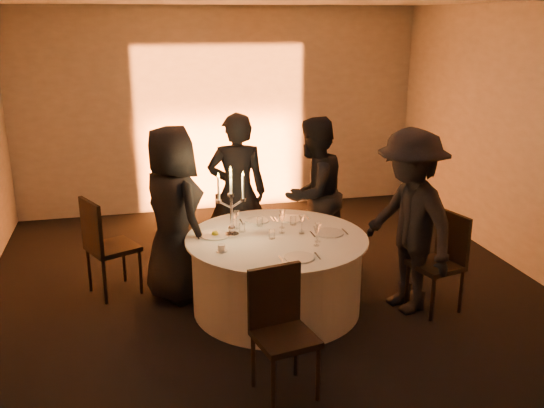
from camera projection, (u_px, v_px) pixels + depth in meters
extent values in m
plane|color=black|center=(277.00, 308.00, 6.19)|extent=(7.00, 7.00, 0.00)
plane|color=#A9A49C|center=(220.00, 111.00, 8.99)|extent=(7.00, 0.00, 7.00)
plane|color=#A9A49C|center=(481.00, 360.00, 2.49)|extent=(7.00, 0.00, 7.00)
cube|color=black|center=(226.00, 210.00, 9.14)|extent=(0.25, 0.12, 0.10)
cylinder|color=black|center=(277.00, 306.00, 6.18)|extent=(0.60, 0.60, 0.03)
cylinder|color=black|center=(277.00, 274.00, 6.08)|extent=(0.20, 0.20, 0.75)
cylinder|color=silver|center=(277.00, 274.00, 6.08)|extent=(1.68, 1.68, 0.75)
cylinder|color=silver|center=(277.00, 238.00, 5.96)|extent=(1.80, 1.80, 0.02)
cube|color=black|center=(113.00, 248.00, 6.39)|extent=(0.62, 0.62, 0.05)
cube|color=black|center=(91.00, 226.00, 6.17)|extent=(0.24, 0.44, 0.53)
cylinder|color=black|center=(140.00, 272.00, 6.43)|extent=(0.04, 0.04, 0.50)
cylinder|color=black|center=(124.00, 260.00, 6.73)|extent=(0.04, 0.04, 0.50)
cylinder|color=black|center=(105.00, 282.00, 6.20)|extent=(0.04, 0.04, 0.50)
cylinder|color=black|center=(89.00, 269.00, 6.49)|extent=(0.04, 0.04, 0.50)
cube|color=black|center=(231.00, 225.00, 7.41)|extent=(0.42, 0.42, 0.05)
cube|color=black|center=(231.00, 211.00, 7.18)|extent=(0.37, 0.09, 0.42)
cylinder|color=black|center=(244.00, 236.00, 7.64)|extent=(0.04, 0.04, 0.40)
cylinder|color=black|center=(218.00, 236.00, 7.61)|extent=(0.04, 0.04, 0.40)
cylinder|color=black|center=(245.00, 245.00, 7.34)|extent=(0.04, 0.04, 0.40)
cylinder|color=black|center=(219.00, 246.00, 7.31)|extent=(0.04, 0.04, 0.40)
cube|color=black|center=(312.00, 217.00, 7.51)|extent=(0.58, 0.58, 0.05)
cube|color=black|center=(324.00, 200.00, 7.29)|extent=(0.39, 0.25, 0.48)
cylinder|color=black|center=(311.00, 228.00, 7.82)|extent=(0.04, 0.04, 0.45)
cylinder|color=black|center=(291.00, 235.00, 7.58)|extent=(0.04, 0.04, 0.45)
cylinder|color=black|center=(332.00, 235.00, 7.57)|extent=(0.04, 0.04, 0.45)
cylinder|color=black|center=(312.00, 242.00, 7.33)|extent=(0.04, 0.04, 0.45)
cube|color=black|center=(436.00, 265.00, 6.02)|extent=(0.53, 0.53, 0.05)
cube|color=black|center=(453.00, 237.00, 6.03)|extent=(0.15, 0.43, 0.50)
cylinder|color=black|center=(407.00, 284.00, 6.17)|extent=(0.04, 0.04, 0.47)
cylinder|color=black|center=(432.00, 299.00, 5.86)|extent=(0.04, 0.04, 0.47)
cylinder|color=black|center=(435.00, 277.00, 6.34)|extent=(0.04, 0.04, 0.47)
cylinder|color=black|center=(461.00, 291.00, 6.02)|extent=(0.04, 0.04, 0.47)
cube|color=black|center=(285.00, 338.00, 4.65)|extent=(0.52, 0.52, 0.05)
cube|color=black|center=(274.00, 296.00, 4.74)|extent=(0.44, 0.13, 0.51)
cylinder|color=black|center=(273.00, 385.00, 4.48)|extent=(0.04, 0.04, 0.47)
cylinder|color=black|center=(318.00, 373.00, 4.63)|extent=(0.04, 0.04, 0.47)
cylinder|color=black|center=(253.00, 360.00, 4.81)|extent=(0.04, 0.04, 0.47)
cylinder|color=black|center=(296.00, 350.00, 4.96)|extent=(0.04, 0.04, 0.47)
imported|color=black|center=(173.00, 215.00, 6.17)|extent=(0.93, 1.06, 1.83)
imported|color=black|center=(237.00, 193.00, 6.91)|extent=(0.74, 0.55, 1.84)
imported|color=black|center=(313.00, 194.00, 6.97)|extent=(1.10, 1.05, 1.78)
imported|color=black|center=(409.00, 222.00, 5.93)|extent=(0.93, 1.31, 1.85)
cylinder|color=white|center=(215.00, 235.00, 5.99)|extent=(0.29, 0.29, 0.01)
cube|color=silver|center=(198.00, 237.00, 5.95)|extent=(0.01, 0.17, 0.01)
cube|color=silver|center=(232.00, 234.00, 6.03)|extent=(0.02, 0.17, 0.01)
sphere|color=yellow|center=(215.00, 231.00, 5.98)|extent=(0.07, 0.07, 0.07)
cylinder|color=white|center=(257.00, 220.00, 6.42)|extent=(0.25, 0.25, 0.01)
cube|color=silver|center=(241.00, 222.00, 6.38)|extent=(0.02, 0.17, 0.01)
cube|color=silver|center=(273.00, 219.00, 6.46)|extent=(0.01, 0.17, 0.01)
cylinder|color=white|center=(291.00, 218.00, 6.49)|extent=(0.27, 0.27, 0.01)
cube|color=silver|center=(276.00, 220.00, 6.45)|extent=(0.02, 0.17, 0.01)
cube|color=silver|center=(307.00, 217.00, 6.53)|extent=(0.02, 0.17, 0.01)
cylinder|color=white|center=(329.00, 233.00, 6.05)|extent=(0.29, 0.29, 0.01)
cube|color=silver|center=(313.00, 234.00, 6.01)|extent=(0.02, 0.17, 0.01)
cube|color=silver|center=(345.00, 232.00, 6.09)|extent=(0.01, 0.17, 0.01)
cylinder|color=white|center=(299.00, 258.00, 5.43)|extent=(0.28, 0.28, 0.01)
cube|color=silver|center=(281.00, 259.00, 5.40)|extent=(0.02, 0.17, 0.01)
cube|color=silver|center=(318.00, 256.00, 5.47)|extent=(0.02, 0.17, 0.01)
cylinder|color=white|center=(222.00, 251.00, 5.60)|extent=(0.11, 0.11, 0.01)
cylinder|color=white|center=(222.00, 247.00, 5.59)|extent=(0.07, 0.07, 0.06)
cylinder|color=white|center=(232.00, 235.00, 5.99)|extent=(0.14, 0.14, 0.02)
sphere|color=white|center=(232.00, 228.00, 5.97)|extent=(0.08, 0.08, 0.08)
cylinder|color=white|center=(231.00, 215.00, 5.93)|extent=(0.03, 0.03, 0.37)
cylinder|color=white|center=(231.00, 195.00, 5.87)|extent=(0.06, 0.06, 0.03)
cylinder|color=white|center=(231.00, 182.00, 5.83)|extent=(0.02, 0.02, 0.24)
cone|color=#FFAB2D|center=(230.00, 168.00, 5.79)|extent=(0.02, 0.02, 0.04)
cylinder|color=white|center=(225.00, 205.00, 5.88)|extent=(0.13, 0.02, 0.09)
cylinder|color=white|center=(219.00, 201.00, 5.86)|extent=(0.06, 0.06, 0.03)
cylinder|color=white|center=(219.00, 189.00, 5.82)|extent=(0.02, 0.02, 0.24)
cone|color=#FFAB2D|center=(218.00, 174.00, 5.78)|extent=(0.02, 0.02, 0.04)
cylinder|color=white|center=(237.00, 204.00, 5.91)|extent=(0.13, 0.02, 0.09)
cylinder|color=white|center=(243.00, 200.00, 5.91)|extent=(0.06, 0.06, 0.03)
cylinder|color=white|center=(243.00, 187.00, 5.87)|extent=(0.02, 0.02, 0.24)
cone|color=#FFAB2D|center=(243.00, 173.00, 5.83)|extent=(0.02, 0.02, 0.04)
cylinder|color=white|center=(316.00, 245.00, 5.73)|extent=(0.06, 0.06, 0.01)
cylinder|color=white|center=(317.00, 240.00, 5.71)|extent=(0.01, 0.01, 0.10)
cone|color=white|center=(317.00, 231.00, 5.69)|extent=(0.07, 0.07, 0.09)
cylinder|color=white|center=(302.00, 233.00, 6.05)|extent=(0.06, 0.06, 0.01)
cylinder|color=white|center=(302.00, 228.00, 6.04)|extent=(0.01, 0.01, 0.10)
cone|color=white|center=(302.00, 220.00, 6.01)|extent=(0.07, 0.07, 0.09)
cylinder|color=white|center=(237.00, 228.00, 6.19)|extent=(0.06, 0.06, 0.01)
cylinder|color=white|center=(237.00, 223.00, 6.18)|extent=(0.01, 0.01, 0.10)
cone|color=white|center=(236.00, 215.00, 6.15)|extent=(0.07, 0.07, 0.09)
cylinder|color=white|center=(234.00, 232.00, 6.09)|extent=(0.06, 0.06, 0.01)
cylinder|color=white|center=(233.00, 227.00, 6.07)|extent=(0.01, 0.01, 0.10)
cone|color=white|center=(233.00, 219.00, 6.05)|extent=(0.07, 0.07, 0.09)
cylinder|color=white|center=(282.00, 233.00, 6.07)|extent=(0.06, 0.06, 0.01)
cylinder|color=white|center=(282.00, 228.00, 6.05)|extent=(0.01, 0.01, 0.10)
cone|color=white|center=(282.00, 219.00, 6.03)|extent=(0.07, 0.07, 0.09)
cylinder|color=white|center=(282.00, 227.00, 6.22)|extent=(0.06, 0.06, 0.01)
cylinder|color=white|center=(282.00, 223.00, 6.20)|extent=(0.01, 0.01, 0.10)
cone|color=white|center=(282.00, 214.00, 6.18)|extent=(0.07, 0.07, 0.09)
cylinder|color=white|center=(318.00, 242.00, 5.83)|extent=(0.06, 0.06, 0.01)
cylinder|color=white|center=(318.00, 237.00, 5.81)|extent=(0.01, 0.01, 0.10)
cone|color=white|center=(318.00, 228.00, 5.79)|extent=(0.07, 0.07, 0.09)
cylinder|color=white|center=(293.00, 221.00, 6.29)|extent=(0.07, 0.07, 0.09)
cylinder|color=white|center=(260.00, 222.00, 6.26)|extent=(0.07, 0.07, 0.09)
cylinder|color=white|center=(242.00, 228.00, 6.08)|extent=(0.07, 0.07, 0.09)
cylinder|color=white|center=(272.00, 234.00, 5.90)|extent=(0.07, 0.07, 0.09)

